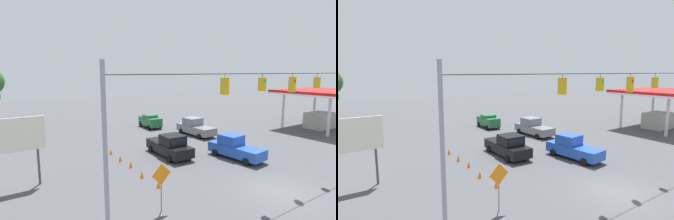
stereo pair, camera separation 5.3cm
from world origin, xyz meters
The scene contains 14 objects.
ground_plane centered at (0.00, 0.00, 0.00)m, with size 140.00×140.00×0.00m, color #47474C.
overhead_signal_span centered at (0.01, -0.59, 5.41)m, with size 23.43×0.38×8.41m.
pickup_truck_black_withflow_mid centered at (1.86, -10.30, 0.98)m, with size 2.46×5.48×2.12m.
pickup_truck_grey_oncoming_far centered at (-5.45, -15.44, 0.98)m, with size 2.46×5.43×2.12m.
sedan_green_oncoming_deep centered at (-2.89, -22.42, 0.96)m, with size 2.15×4.01×1.84m.
pickup_truck_blue_crossing_near centered at (-2.81, -6.48, 0.98)m, with size 2.55×5.38×2.12m.
traffic_cone_nearest centered at (6.37, -4.98, 0.28)m, with size 0.32×0.32×0.56m, color orange.
traffic_cone_second centered at (6.55, -7.08, 0.28)m, with size 0.32×0.32×0.56m, color orange.
traffic_cone_third centered at (6.30, -9.51, 0.28)m, with size 0.32×0.32×0.56m, color orange.
traffic_cone_fourth centered at (6.44, -11.39, 0.28)m, with size 0.32×0.32×0.56m, color orange.
traffic_cone_fifth centered at (6.39, -13.73, 0.28)m, with size 0.32×0.32×0.56m, color orange.
gas_station centered at (-22.71, -8.84, 3.97)m, with size 12.09×8.90×5.44m.
roadside_billboard centered at (14.36, -10.17, 3.46)m, with size 3.67×0.16×4.90m.
work_zone_sign centered at (7.80, -2.33, 1.99)m, with size 1.27×0.06×2.84m.
Camera 1 is at (15.24, 9.60, 7.93)m, focal length 28.00 mm.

